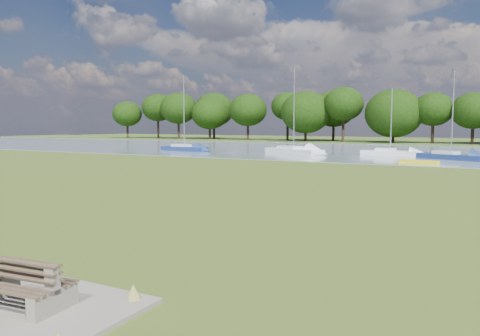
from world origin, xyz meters
The scene contains 11 objects.
ground centered at (0.00, 0.00, 0.00)m, with size 220.00×220.00×0.00m, color brown.
river centered at (0.00, 42.00, 0.00)m, with size 220.00×40.00×0.10m, color gray.
far_bank centered at (0.00, 72.00, 0.00)m, with size 220.00×20.00×0.40m, color #4C6626.
concrete_pad centered at (0.00, -14.00, 0.05)m, with size 4.20×3.20×0.10m, color gray.
bench_pair centered at (0.00, -14.00, 0.50)m, with size 1.91×1.23×0.98m.
kayak centered at (2.31, 24.00, 0.22)m, with size 3.37×0.79×0.34m, color yellow.
tree_line centered at (-4.55, 68.00, 6.72)m, with size 132.33×9.37×11.34m.
sailboat_0 centered at (-27.46, 30.62, 0.59)m, with size 6.97×2.83×9.76m.
sailboat_1 centered at (-2.05, 34.07, 0.53)m, with size 6.34×1.91×7.42m.
sailboat_4 centered at (4.35, 31.01, 0.54)m, with size 6.70×4.31×8.75m.
sailboat_6 centered at (-13.16, 33.02, 0.55)m, with size 8.31×5.49×10.13m.
Camera 1 is at (7.75, -19.68, 3.59)m, focal length 35.00 mm.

